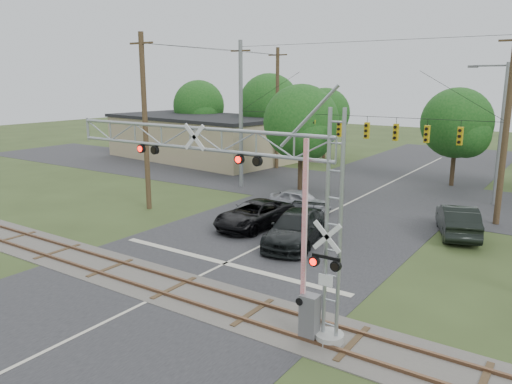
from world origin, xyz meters
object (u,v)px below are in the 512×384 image
Objects in this scene: commercial_building at (199,137)px; traffic_signal_span at (365,124)px; pickup_black at (254,214)px; car_dark at (296,228)px; crossing_gantry at (240,188)px; sedan_silver at (300,201)px; streetlight at (498,127)px.

traffic_signal_span is at bearing -15.62° from commercial_building.
pickup_black is 0.95× the size of car_dark.
traffic_signal_span is 0.91× the size of commercial_building.
pickup_black is at bearing -35.74° from commercial_building.
commercial_building is (-25.74, 27.84, -2.46)m from crossing_gantry.
sedan_silver is (0.42, 4.74, -0.07)m from pickup_black.
streetlight is (10.58, 13.78, 4.63)m from pickup_black.
traffic_signal_span is 11.10m from car_dark.
pickup_black is at bearing 174.84° from sedan_silver.
pickup_black is (-3.11, -8.72, -4.85)m from traffic_signal_span.
streetlight is (10.16, 9.04, 4.70)m from sedan_silver.
commercial_building is at bearing 171.72° from streetlight.
commercial_building is at bearing 157.51° from traffic_signal_span.
pickup_black is 1.34× the size of sedan_silver.
car_dark is (-2.42, 8.35, -3.99)m from crossing_gantry.
crossing_gantry is 9.57m from car_dark.
crossing_gantry reaches higher than car_dark.
commercial_building reaches higher than car_dark.
pickup_black is (-5.96, 9.64, -4.06)m from crossing_gantry.
crossing_gantry reaches higher than pickup_black.
sedan_silver is 24.33m from commercial_building.
car_dark is 1.41× the size of sedan_silver.
streetlight is at bearing -1.41° from commercial_building.
traffic_signal_span reaches higher than pickup_black.
commercial_building is 30.84m from streetlight.
sedan_silver is 0.43× the size of streetlight.
crossing_gantry is at bearing -159.05° from sedan_silver.
commercial_building is at bearing 127.13° from car_dark.
commercial_building is (-20.20, 13.46, 1.66)m from sedan_silver.
traffic_signal_span reaches higher than commercial_building.
pickup_black is at bearing -109.61° from traffic_signal_span.
traffic_signal_span is 3.47× the size of pickup_black.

